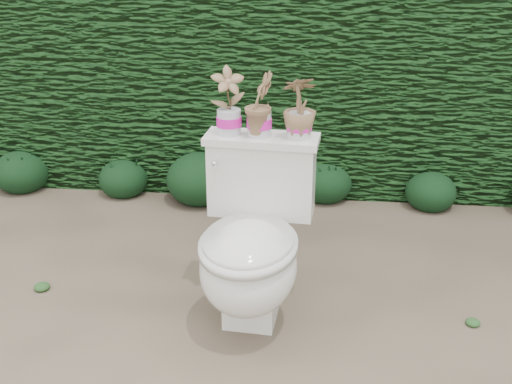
# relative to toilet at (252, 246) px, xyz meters

# --- Properties ---
(ground) EXTENTS (60.00, 60.00, 0.00)m
(ground) POSITION_rel_toilet_xyz_m (-0.02, 0.21, -0.36)
(ground) COLOR #756551
(ground) RESTS_ON ground
(hedge) EXTENTS (8.00, 1.00, 1.60)m
(hedge) POSITION_rel_toilet_xyz_m (-0.02, 1.81, 0.44)
(hedge) COLOR #1B4717
(hedge) RESTS_ON ground
(toilet) EXTENTS (0.51, 0.71, 0.78)m
(toilet) POSITION_rel_toilet_xyz_m (0.00, 0.00, 0.00)
(toilet) COLOR silver
(toilet) RESTS_ON ground
(potted_plant_left) EXTENTS (0.17, 0.15, 0.28)m
(potted_plant_left) POSITION_rel_toilet_xyz_m (-0.13, 0.25, 0.56)
(potted_plant_left) COLOR #377F27
(potted_plant_left) RESTS_ON toilet
(potted_plant_center) EXTENTS (0.15, 0.17, 0.26)m
(potted_plant_center) POSITION_rel_toilet_xyz_m (0.01, 0.24, 0.55)
(potted_plant_center) COLOR #377F27
(potted_plant_center) RESTS_ON toilet
(potted_plant_right) EXTENTS (0.18, 0.18, 0.26)m
(potted_plant_right) POSITION_rel_toilet_xyz_m (0.18, 0.23, 0.55)
(potted_plant_right) COLOR #377F27
(potted_plant_right) RESTS_ON toilet
(liriope_clump_1) EXTENTS (0.36, 0.36, 0.29)m
(liriope_clump_1) POSITION_rel_toilet_xyz_m (-1.65, 1.30, -0.21)
(liriope_clump_1) COLOR black
(liriope_clump_1) RESTS_ON ground
(liriope_clump_2) EXTENTS (0.31, 0.31, 0.25)m
(liriope_clump_2) POSITION_rel_toilet_xyz_m (-0.97, 1.29, -0.23)
(liriope_clump_2) COLOR black
(liriope_clump_2) RESTS_ON ground
(liriope_clump_3) EXTENTS (0.42, 0.42, 0.33)m
(liriope_clump_3) POSITION_rel_toilet_xyz_m (-0.46, 1.24, -0.19)
(liriope_clump_3) COLOR black
(liriope_clump_3) RESTS_ON ground
(liriope_clump_4) EXTENTS (0.34, 0.34, 0.27)m
(liriope_clump_4) POSITION_rel_toilet_xyz_m (0.32, 1.34, -0.22)
(liriope_clump_4) COLOR black
(liriope_clump_4) RESTS_ON ground
(liriope_clump_5) EXTENTS (0.31, 0.31, 0.25)m
(liriope_clump_5) POSITION_rel_toilet_xyz_m (0.97, 1.28, -0.23)
(liriope_clump_5) COLOR black
(liriope_clump_5) RESTS_ON ground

